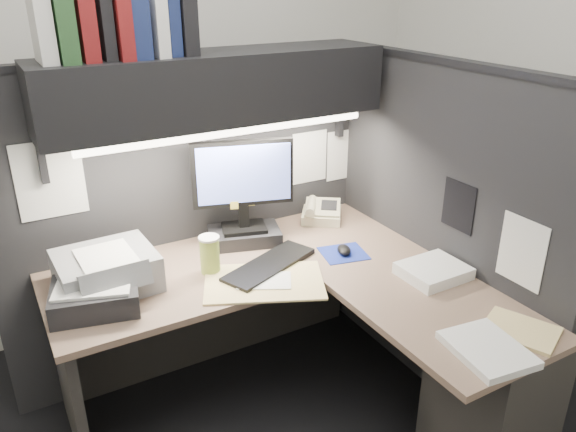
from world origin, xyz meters
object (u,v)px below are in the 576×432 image
(keyboard, at_px, (269,265))
(telephone, at_px, (321,212))
(monitor, at_px, (243,203))
(printer, at_px, (107,271))
(overhead_shelf, at_px, (217,87))
(desk, at_px, (362,356))
(coffee_cup, at_px, (210,255))
(notebook_stack, at_px, (95,296))

(keyboard, xyz_separation_m, telephone, (0.50, 0.34, 0.03))
(monitor, distance_m, printer, 0.71)
(overhead_shelf, distance_m, printer, 0.92)
(keyboard, bearing_deg, overhead_shelf, 81.46)
(monitor, bearing_deg, printer, -154.45)
(overhead_shelf, relative_size, printer, 3.93)
(desk, relative_size, printer, 4.31)
(desk, xyz_separation_m, coffee_cup, (-0.47, 0.53, 0.37))
(printer, bearing_deg, keyboard, -17.53)
(monitor, bearing_deg, overhead_shelf, -178.32)
(desk, xyz_separation_m, keyboard, (-0.22, 0.43, 0.30))
(printer, height_order, notebook_stack, printer)
(monitor, xyz_separation_m, coffee_cup, (-0.26, -0.20, -0.13))
(monitor, bearing_deg, keyboard, -76.58)
(telephone, bearing_deg, coffee_cup, -125.89)
(coffee_cup, relative_size, notebook_stack, 0.49)
(monitor, relative_size, telephone, 2.45)
(printer, bearing_deg, telephone, 5.34)
(notebook_stack, bearing_deg, telephone, 13.03)
(overhead_shelf, bearing_deg, desk, -68.21)
(telephone, relative_size, printer, 0.54)
(notebook_stack, bearing_deg, monitor, 17.48)
(monitor, height_order, printer, monitor)
(desk, xyz_separation_m, monitor, (-0.20, 0.73, 0.49))
(keyboard, bearing_deg, telephone, 11.71)
(telephone, distance_m, notebook_stack, 1.29)
(desk, bearing_deg, coffee_cup, 131.47)
(keyboard, distance_m, coffee_cup, 0.27)
(telephone, height_order, printer, printer)
(monitor, relative_size, printer, 1.32)
(telephone, bearing_deg, notebook_stack, -131.09)
(notebook_stack, bearing_deg, keyboard, -3.83)
(desk, relative_size, telephone, 7.98)
(printer, relative_size, notebook_stack, 1.19)
(printer, xyz_separation_m, notebook_stack, (-0.08, -0.13, -0.03))
(monitor, xyz_separation_m, printer, (-0.69, -0.11, -0.13))
(overhead_shelf, height_order, coffee_cup, overhead_shelf)
(keyboard, relative_size, telephone, 2.27)
(desk, xyz_separation_m, telephone, (0.28, 0.77, 0.33))
(monitor, distance_m, telephone, 0.51)
(desk, relative_size, notebook_stack, 5.13)
(keyboard, bearing_deg, notebook_stack, 153.60)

